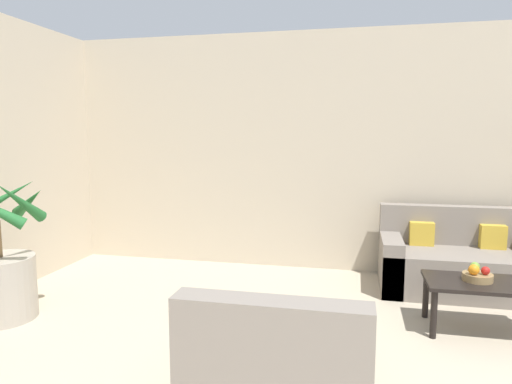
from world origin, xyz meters
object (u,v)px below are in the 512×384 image
(apple_red, at_px, (485,271))
(orange_fruit, at_px, (474,270))
(sofa_loveseat, at_px, (458,264))
(coffee_table, at_px, (483,289))
(fruit_bowl, at_px, (478,277))
(potted_palm, at_px, (0,273))
(apple_green, at_px, (475,267))
(ottoman, at_px, (312,335))

(apple_red, relative_size, orange_fruit, 0.80)
(sofa_loveseat, height_order, coffee_table, sofa_loveseat)
(fruit_bowl, relative_size, apple_red, 3.45)
(potted_palm, relative_size, coffee_table, 1.49)
(apple_green, distance_m, ottoman, 1.50)
(sofa_loveseat, relative_size, ottoman, 2.53)
(sofa_loveseat, relative_size, coffee_table, 1.73)
(apple_red, relative_size, ottoman, 0.11)
(sofa_loveseat, distance_m, ottoman, 2.14)
(sofa_loveseat, bearing_deg, orange_fruit, -95.72)
(sofa_loveseat, bearing_deg, apple_red, -90.54)
(potted_palm, relative_size, apple_green, 16.71)
(fruit_bowl, bearing_deg, potted_palm, -171.06)
(fruit_bowl, relative_size, orange_fruit, 2.76)
(fruit_bowl, height_order, orange_fruit, orange_fruit)
(fruit_bowl, bearing_deg, ottoman, -148.50)
(coffee_table, distance_m, ottoman, 1.48)
(potted_palm, distance_m, sofa_loveseat, 4.23)
(apple_red, xyz_separation_m, orange_fruit, (-0.09, -0.02, 0.01))
(potted_palm, xyz_separation_m, fruit_bowl, (3.87, 0.61, 0.04))
(orange_fruit, bearing_deg, sofa_loveseat, 84.28)
(orange_fruit, height_order, ottoman, orange_fruit)
(ottoman, bearing_deg, potted_palm, 176.81)
(fruit_bowl, bearing_deg, orange_fruit, -134.01)
(potted_palm, xyz_separation_m, ottoman, (2.64, -0.15, -0.23))
(apple_red, bearing_deg, ottoman, -150.19)
(coffee_table, height_order, ottoman, coffee_table)
(sofa_loveseat, xyz_separation_m, fruit_bowl, (-0.06, -0.95, 0.16))
(potted_palm, relative_size, ottoman, 2.18)
(apple_red, distance_m, apple_green, 0.10)
(coffee_table, bearing_deg, ottoman, -149.91)
(fruit_bowl, xyz_separation_m, orange_fruit, (-0.04, -0.04, 0.07))
(fruit_bowl, relative_size, ottoman, 0.38)
(coffee_table, xyz_separation_m, orange_fruit, (-0.08, -0.02, 0.16))
(orange_fruit, relative_size, ottoman, 0.14)
(apple_green, bearing_deg, coffee_table, -54.26)
(sofa_loveseat, relative_size, orange_fruit, 18.23)
(sofa_loveseat, xyz_separation_m, orange_fruit, (-0.10, -0.99, 0.23))
(fruit_bowl, distance_m, orange_fruit, 0.09)
(coffee_table, relative_size, apple_green, 11.24)
(potted_palm, height_order, sofa_loveseat, potted_palm)
(apple_green, xyz_separation_m, ottoman, (-1.22, -0.81, -0.33))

